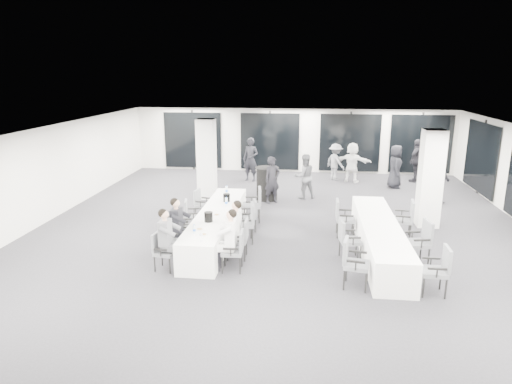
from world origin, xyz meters
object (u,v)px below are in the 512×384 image
at_px(chair_main_left_far, 201,202).
at_px(chair_side_right_near, 438,267).
at_px(standing_guest_b, 304,173).
at_px(banquet_table_main, 217,225).
at_px(chair_main_right_far, 255,202).
at_px(standing_guest_h, 439,174).
at_px(chair_side_left_mid, 347,237).
at_px(standing_guest_f, 352,160).
at_px(chair_main_left_second, 173,233).
at_px(chair_main_right_second, 241,236).
at_px(chair_main_right_fourth, 251,213).
at_px(chair_main_right_mid, 247,220).
at_px(chair_side_left_near, 352,260).
at_px(chair_side_left_far, 342,216).
at_px(banquet_table_side, 379,238).
at_px(ice_bucket_near, 208,217).
at_px(standing_guest_e, 395,164).
at_px(chair_main_left_near, 162,249).
at_px(chair_main_left_mid, 182,225).
at_px(standing_guest_c, 336,160).
at_px(chair_main_left_fourth, 191,214).
at_px(ice_bucket_far, 227,198).
at_px(chair_main_right_near, 236,248).
at_px(cocktail_table, 267,183).
at_px(standing_guest_d, 417,158).
at_px(chair_side_right_mid, 421,239).
at_px(standing_guest_g, 251,157).
at_px(standing_guest_a, 272,177).
at_px(chair_side_right_far, 406,217).

distance_m(chair_main_left_far, chair_side_right_near, 7.28).
bearing_deg(standing_guest_b, banquet_table_main, 40.26).
distance_m(chair_main_right_far, standing_guest_h, 6.63).
height_order(chair_side_left_mid, standing_guest_f, standing_guest_f).
height_order(chair_main_left_second, chair_side_left_mid, chair_main_left_second).
distance_m(chair_main_right_second, chair_main_right_fourth, 1.99).
bearing_deg(chair_main_right_mid, chair_side_left_near, -144.04).
bearing_deg(chair_side_left_far, banquet_table_side, 38.75).
bearing_deg(ice_bucket_near, standing_guest_e, 51.18).
height_order(chair_main_left_near, standing_guest_f, standing_guest_f).
bearing_deg(chair_main_left_mid, standing_guest_c, 138.86).
distance_m(chair_side_left_far, standing_guest_f, 6.54).
distance_m(chair_main_left_fourth, standing_guest_c, 8.12).
bearing_deg(chair_side_left_near, chair_main_right_fourth, -131.57).
distance_m(chair_side_right_near, ice_bucket_far, 6.13).
bearing_deg(chair_main_right_near, chair_main_left_mid, 44.68).
distance_m(chair_main_left_near, ice_bucket_far, 3.26).
xyz_separation_m(chair_main_right_far, standing_guest_h, (5.99, 2.82, 0.38)).
height_order(chair_main_left_second, standing_guest_f, standing_guest_f).
bearing_deg(chair_side_left_far, chair_main_right_near, -44.08).
xyz_separation_m(chair_main_right_mid, standing_guest_f, (3.32, 7.24, 0.32)).
bearing_deg(standing_guest_c, standing_guest_f, -150.59).
height_order(chair_side_left_mid, ice_bucket_far, ice_bucket_far).
bearing_deg(cocktail_table, chair_main_left_near, -106.46).
distance_m(chair_side_left_near, standing_guest_d, 10.42).
xyz_separation_m(chair_side_left_far, chair_side_right_mid, (1.68, -1.67, 0.02)).
distance_m(chair_main_right_mid, ice_bucket_far, 1.42).
relative_size(chair_main_left_mid, standing_guest_b, 0.49).
bearing_deg(chair_main_right_second, chair_main_left_second, 85.92).
height_order(chair_main_left_second, chair_side_right_mid, chair_side_right_mid).
distance_m(chair_side_left_mid, standing_guest_g, 8.51).
xyz_separation_m(standing_guest_a, standing_guest_g, (-1.14, 3.17, 0.10)).
xyz_separation_m(chair_main_left_fourth, chair_side_right_near, (5.85, -3.10, 0.06)).
relative_size(cocktail_table, ice_bucket_far, 5.09).
height_order(chair_side_left_near, standing_guest_e, standing_guest_e).
bearing_deg(chair_side_left_far, standing_guest_e, 157.91).
distance_m(chair_main_right_near, standing_guest_h, 8.77).
bearing_deg(chair_side_right_far, banquet_table_main, 104.87).
xyz_separation_m(banquet_table_side, standing_guest_b, (-1.92, 4.82, 0.52)).
distance_m(chair_main_left_mid, chair_side_right_far, 5.95).
distance_m(standing_guest_a, ice_bucket_far, 2.84).
distance_m(chair_side_right_near, standing_guest_f, 9.73).
bearing_deg(standing_guest_f, banquet_table_main, 80.36).
relative_size(chair_side_right_mid, standing_guest_g, 0.52).
distance_m(chair_side_right_far, standing_guest_d, 6.96).
height_order(chair_side_right_mid, ice_bucket_near, chair_side_right_mid).
relative_size(chair_main_left_near, chair_main_right_mid, 0.84).
distance_m(banquet_table_side, standing_guest_d, 8.27).
relative_size(chair_main_right_fourth, standing_guest_h, 0.46).
bearing_deg(ice_bucket_near, chair_main_left_mid, 152.14).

